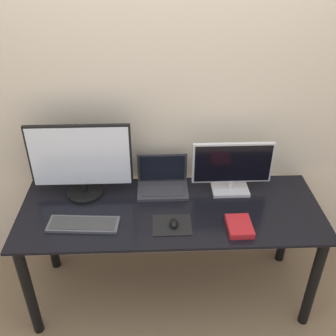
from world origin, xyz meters
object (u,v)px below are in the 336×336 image
Objects in this scene: laptop at (163,181)px; mouse at (174,223)px; monitor_left at (81,161)px; keyboard at (83,224)px; book at (239,226)px; monitor_right at (232,167)px.

mouse is (0.05, -0.38, -0.03)m from laptop.
monitor_left reaches higher than keyboard.
keyboard is 2.25× the size of book.
laptop is (-0.43, 0.04, -0.12)m from monitor_right.
laptop is at bearing 135.66° from book.
laptop is 0.58m from keyboard.
mouse is at bearing -31.69° from monitor_left.
book is (0.88, -0.06, 0.01)m from keyboard.
keyboard is (-0.89, -0.31, -0.17)m from monitor_right.
mouse is at bearing -138.24° from monitor_right.
book is at bearing -91.62° from monitor_right.
monitor_left is 3.37× the size of book.
mouse is 0.41× the size of book.
monitor_right is 0.40m from book.
monitor_right is 1.20× the size of keyboard.
mouse is (0.52, -0.03, 0.01)m from keyboard.
laptop reaches higher than keyboard.
laptop is (0.49, 0.04, -0.19)m from monitor_left.
monitor_left reaches higher than book.
monitor_right is at bearing 19.02° from keyboard.
laptop is 0.59m from book.
book is (0.37, -0.03, -0.00)m from mouse.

